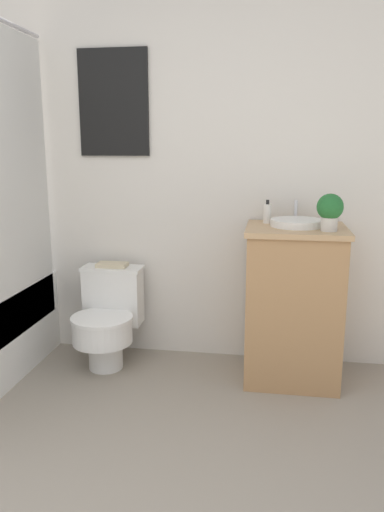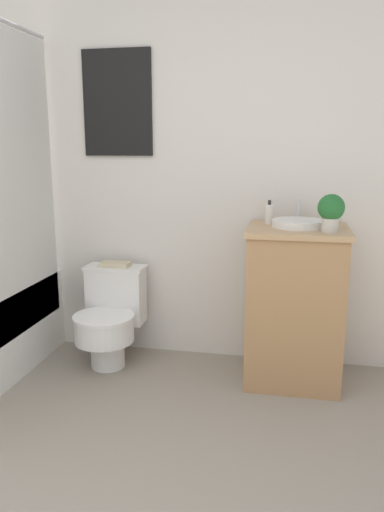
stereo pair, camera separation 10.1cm
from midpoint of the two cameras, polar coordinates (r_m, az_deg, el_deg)
The scene contains 7 objects.
wall_back at distance 3.18m, azimuth -6.64°, elevation 11.00°, with size 3.45×0.07×2.50m.
toilet at distance 3.14m, azimuth -10.52°, elevation -6.91°, with size 0.38×0.50×0.59m.
vanity at distance 2.91m, azimuth 10.50°, elevation -5.40°, with size 0.55×0.49×0.89m.
sink at distance 2.83m, azimuth 10.86°, elevation 3.77°, with size 0.29×0.32×0.13m.
soap_bottle at distance 2.92m, azimuth 7.61°, elevation 4.85°, with size 0.05×0.05×0.13m.
potted_plant at distance 2.70m, azimuth 14.46°, elevation 5.14°, with size 0.14×0.14×0.20m.
book_on_tank at distance 3.16m, azimuth -10.01°, elevation -1.01°, with size 0.19×0.11×0.02m.
Camera 1 is at (0.80, -0.65, 1.33)m, focal length 35.00 mm.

